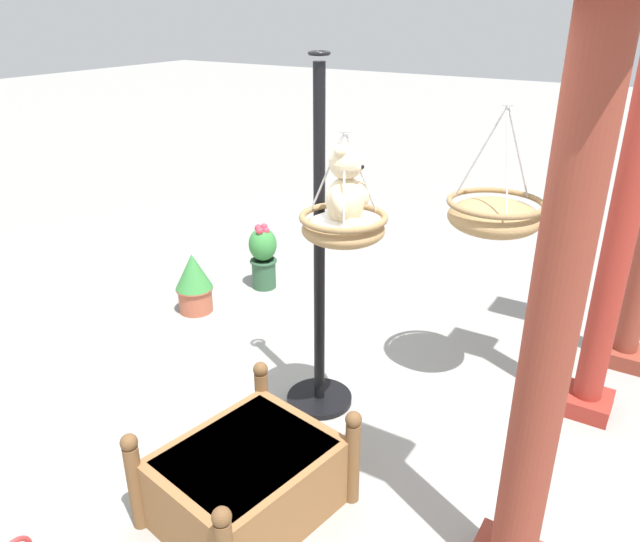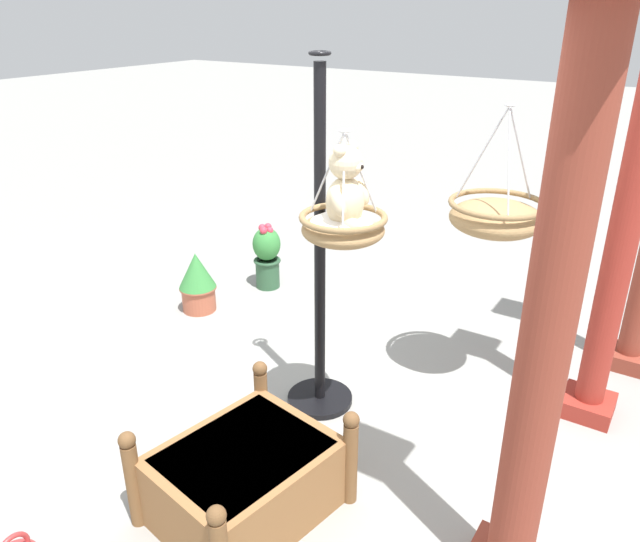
# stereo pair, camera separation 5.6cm
# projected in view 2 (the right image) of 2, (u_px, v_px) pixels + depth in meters

# --- Properties ---
(ground_plane) EXTENTS (40.00, 40.00, 0.00)m
(ground_plane) POSITION_uv_depth(u_px,v_px,m) (307.00, 415.00, 4.02)
(ground_plane) COLOR gray
(display_pole_central) EXTENTS (0.44, 0.44, 2.26)m
(display_pole_central) POSITION_uv_depth(u_px,v_px,m) (320.00, 312.00, 3.88)
(display_pole_central) COLOR black
(display_pole_central) RESTS_ON ground
(hanging_basket_with_teddy) EXTENTS (0.49, 0.49, 0.63)m
(hanging_basket_with_teddy) POSITION_uv_depth(u_px,v_px,m) (343.00, 227.00, 3.37)
(hanging_basket_with_teddy) COLOR #A37F51
(teddy_bear) EXTENTS (0.32, 0.28, 0.47)m
(teddy_bear) POSITION_uv_depth(u_px,v_px,m) (347.00, 192.00, 3.28)
(teddy_bear) COLOR beige
(hanging_basket_left_high) EXTENTS (0.61, 0.61, 0.81)m
(hanging_basket_left_high) POSITION_uv_depth(u_px,v_px,m) (496.00, 216.00, 3.82)
(hanging_basket_left_high) COLOR #A37F51
(greenhouse_pillar_right) EXTENTS (0.39, 0.39, 2.66)m
(greenhouse_pillar_right) POSITION_uv_depth(u_px,v_px,m) (545.00, 345.00, 2.35)
(greenhouse_pillar_right) COLOR brown
(greenhouse_pillar_right) RESTS_ON ground
(greenhouse_pillar_far_back) EXTENTS (0.34, 0.34, 2.60)m
(greenhouse_pillar_far_back) POSITION_uv_depth(u_px,v_px,m) (623.00, 235.00, 3.54)
(greenhouse_pillar_far_back) COLOR #9E2D23
(greenhouse_pillar_far_back) RESTS_ON ground
(wooden_planter_box) EXTENTS (1.07, 0.93, 0.58)m
(wooden_planter_box) POSITION_uv_depth(u_px,v_px,m) (245.00, 478.00, 3.17)
(wooden_planter_box) COLOR olive
(wooden_planter_box) RESTS_ON ground
(potted_plant_flowering_red) EXTENTS (0.33, 0.33, 0.54)m
(potted_plant_flowering_red) POSITION_uv_depth(u_px,v_px,m) (197.00, 281.00, 5.29)
(potted_plant_flowering_red) COLOR #AD563D
(potted_plant_flowering_red) RESTS_ON ground
(potted_plant_trailing_ivy) EXTENTS (0.26, 0.26, 0.63)m
(potted_plant_trailing_ivy) POSITION_uv_depth(u_px,v_px,m) (267.00, 255.00, 5.71)
(potted_plant_trailing_ivy) COLOR #2D5638
(potted_plant_trailing_ivy) RESTS_ON ground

